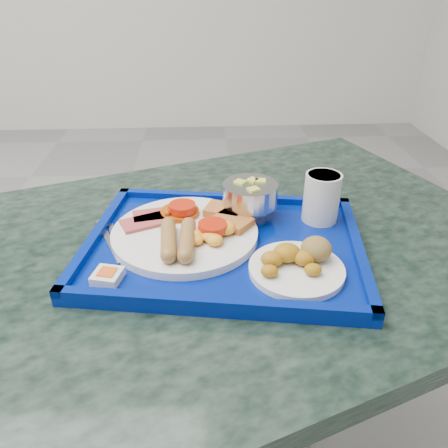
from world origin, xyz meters
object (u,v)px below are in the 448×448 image
Objects in this scene: main_plate at (188,230)px; fruit_bowl at (250,195)px; tray at (224,246)px; bread_plate at (298,262)px; juice_cup at (322,196)px; table at (212,320)px.

main_plate is 2.50× the size of fruit_bowl.
bread_plate reaches higher than tray.
juice_cup is (0.19, 0.08, 0.06)m from tray.
juice_cup is at bearing 11.18° from main_plate.
main_plate is at bearing 158.14° from tray.
bread_plate is at bearing -114.80° from juice_cup.
table is 0.29m from bread_plate.
tray is 0.07m from main_plate.
bread_plate is at bearing -32.35° from main_plate.
juice_cup reaches higher than tray.
tray is at bearing -44.82° from table.
bread_plate is (0.14, -0.11, 0.22)m from table.
main_plate is at bearing 147.65° from bread_plate.
main_plate reaches higher than tray.
tray is 0.15m from bread_plate.
fruit_bowl is (0.12, 0.07, 0.03)m from main_plate.
fruit_bowl is at bearing 107.92° from bread_plate.
tray is at bearing -21.86° from main_plate.
juice_cup is at bearing 13.42° from table.
fruit_bowl is at bearing 59.36° from tray.
bread_plate is at bearing -37.27° from tray.
tray is 0.21m from juice_cup.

